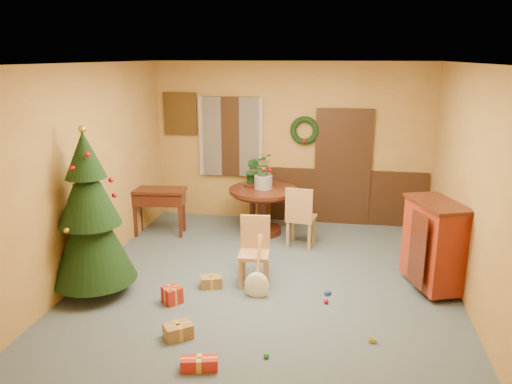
% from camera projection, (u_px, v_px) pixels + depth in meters
% --- Properties ---
extents(room_envelope, '(5.50, 5.50, 5.50)m').
position_uv_depth(room_envelope, '(301.00, 162.00, 9.06)').
color(room_envelope, '#343D4B').
rests_on(room_envelope, ground).
extents(dining_table, '(1.17, 1.17, 0.80)m').
position_uv_depth(dining_table, '(263.00, 202.00, 8.54)').
color(dining_table, black).
rests_on(dining_table, floor).
extents(urn, '(0.31, 0.31, 0.23)m').
position_uv_depth(urn, '(263.00, 182.00, 8.45)').
color(urn, slate).
rests_on(urn, dining_table).
extents(centerpiece_plant, '(0.36, 0.31, 0.40)m').
position_uv_depth(centerpiece_plant, '(263.00, 164.00, 8.37)').
color(centerpiece_plant, '#1E4C23').
rests_on(centerpiece_plant, urn).
extents(chair_near, '(0.43, 0.43, 0.92)m').
position_uv_depth(chair_near, '(255.00, 248.00, 6.69)').
color(chair_near, olive).
rests_on(chair_near, floor).
extents(chair_far, '(0.49, 0.49, 1.00)m').
position_uv_depth(chair_far, '(300.00, 215.00, 7.93)').
color(chair_far, olive).
rests_on(chair_far, floor).
extents(guitar, '(0.38, 0.53, 0.74)m').
position_uv_depth(guitar, '(257.00, 269.00, 6.31)').
color(guitar, '#F4EBCB').
rests_on(guitar, floor).
extents(plant_stand, '(0.33, 0.33, 0.84)m').
position_uv_depth(plant_stand, '(252.00, 201.00, 8.76)').
color(plant_stand, black).
rests_on(plant_stand, floor).
extents(stand_plant, '(0.30, 0.28, 0.45)m').
position_uv_depth(stand_plant, '(252.00, 171.00, 8.61)').
color(stand_plant, '#19471E').
rests_on(stand_plant, plant_stand).
extents(christmas_tree, '(1.06, 1.06, 2.19)m').
position_uv_depth(christmas_tree, '(90.00, 217.00, 6.24)').
color(christmas_tree, '#382111').
rests_on(christmas_tree, floor).
extents(writing_desk, '(0.95, 0.55, 0.80)m').
position_uv_depth(writing_desk, '(159.00, 200.00, 8.50)').
color(writing_desk, black).
rests_on(writing_desk, floor).
extents(sideboard, '(0.79, 1.05, 1.20)m').
position_uv_depth(sideboard, '(434.00, 243.00, 6.46)').
color(sideboard, '#551309').
rests_on(sideboard, floor).
extents(gift_a, '(0.37, 0.35, 0.16)m').
position_uv_depth(gift_a, '(178.00, 331.00, 5.46)').
color(gift_a, brown).
rests_on(gift_a, floor).
extents(gift_b, '(0.29, 0.29, 0.21)m').
position_uv_depth(gift_b, '(172.00, 295.00, 6.22)').
color(gift_b, '#A82016').
rests_on(gift_b, floor).
extents(gift_c, '(0.33, 0.27, 0.15)m').
position_uv_depth(gift_c, '(211.00, 282.00, 6.65)').
color(gift_c, brown).
rests_on(gift_c, floor).
extents(gift_d, '(0.38, 0.23, 0.13)m').
position_uv_depth(gift_d, '(199.00, 363.00, 4.91)').
color(gift_d, '#A82016').
rests_on(gift_d, floor).
extents(toy_a, '(0.09, 0.09, 0.05)m').
position_uv_depth(toy_a, '(328.00, 293.00, 6.44)').
color(toy_a, '#223495').
rests_on(toy_a, floor).
extents(toy_b, '(0.06, 0.06, 0.06)m').
position_uv_depth(toy_b, '(266.00, 355.00, 5.10)').
color(toy_b, '#248537').
rests_on(toy_b, floor).
extents(toy_c, '(0.06, 0.08, 0.05)m').
position_uv_depth(toy_c, '(265.00, 284.00, 6.71)').
color(toy_c, yellow).
rests_on(toy_c, floor).
extents(toy_d, '(0.06, 0.06, 0.06)m').
position_uv_depth(toy_d, '(326.00, 302.00, 6.21)').
color(toy_d, '#A90B16').
rests_on(toy_d, floor).
extents(toy_e, '(0.08, 0.06, 0.05)m').
position_uv_depth(toy_e, '(372.00, 340.00, 5.37)').
color(toy_e, gold).
rests_on(toy_e, floor).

